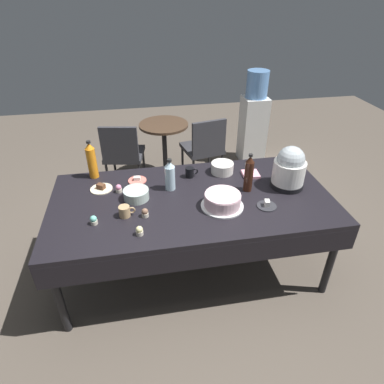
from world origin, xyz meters
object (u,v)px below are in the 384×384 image
(glass_salad_bowl, at_px, (136,194))
(cupcake_mint, at_px, (139,231))
(ceramic_snack_bowl, at_px, (222,168))
(maroon_chair_right, at_px, (204,146))
(coffee_mug_black, at_px, (190,172))
(frosted_layer_cake, at_px, (222,201))
(coffee_mug_tan, at_px, (125,211))
(water_cooler, at_px, (254,120))
(slow_cooker, at_px, (289,168))
(cupcake_rose, at_px, (119,189))
(dessert_plate_coral, at_px, (137,180))
(soda_bottle_water, at_px, (170,176))
(cupcake_lemon, at_px, (145,213))
(soda_bottle_orange_juice, at_px, (92,161))
(soda_bottle_cola, at_px, (249,174))
(cupcake_cocoa, at_px, (94,220))
(maroon_chair_left, at_px, (123,152))
(round_cafe_table, at_px, (164,141))
(dessert_plate_charcoal, at_px, (267,205))
(potluck_table, at_px, (192,204))
(dessert_plate_cream, at_px, (101,188))

(glass_salad_bowl, xyz_separation_m, cupcake_mint, (0.00, -0.44, -0.01))
(ceramic_snack_bowl, distance_m, maroon_chair_right, 1.16)
(coffee_mug_black, bearing_deg, frosted_layer_cake, -71.40)
(coffee_mug_tan, distance_m, water_cooler, 2.71)
(cupcake_mint, bearing_deg, slow_cooker, 18.54)
(cupcake_rose, bearing_deg, dessert_plate_coral, 44.56)
(glass_salad_bowl, bearing_deg, coffee_mug_black, 28.95)
(cupcake_rose, bearing_deg, soda_bottle_water, -3.23)
(cupcake_lemon, relative_size, maroon_chair_right, 0.08)
(soda_bottle_orange_juice, relative_size, coffee_mug_black, 3.01)
(soda_bottle_orange_juice, relative_size, soda_bottle_cola, 1.04)
(coffee_mug_black, xyz_separation_m, water_cooler, (1.16, 1.62, -0.21))
(frosted_layer_cake, bearing_deg, cupcake_cocoa, -177.23)
(maroon_chair_left, relative_size, round_cafe_table, 1.18)
(dessert_plate_charcoal, xyz_separation_m, cupcake_lemon, (-0.91, 0.04, 0.02))
(cupcake_cocoa, xyz_separation_m, maroon_chair_right, (1.15, 1.67, -0.29))
(potluck_table, height_order, frosted_layer_cake, frosted_layer_cake)
(soda_bottle_water, bearing_deg, round_cafe_table, 86.20)
(maroon_chair_right, height_order, water_cooler, water_cooler)
(dessert_plate_coral, relative_size, soda_bottle_cola, 0.48)
(glass_salad_bowl, height_order, dessert_plate_cream, glass_salad_bowl)
(cupcake_cocoa, relative_size, coffee_mug_black, 0.60)
(cupcake_lemon, bearing_deg, maroon_chair_left, 96.46)
(ceramic_snack_bowl, relative_size, cupcake_lemon, 2.90)
(coffee_mug_black, relative_size, coffee_mug_tan, 0.94)
(frosted_layer_cake, height_order, coffee_mug_tan, frosted_layer_cake)
(slow_cooker, bearing_deg, soda_bottle_orange_juice, 164.50)
(frosted_layer_cake, xyz_separation_m, dessert_plate_cream, (-0.91, 0.41, -0.04))
(glass_salad_bowl, xyz_separation_m, round_cafe_table, (0.38, 1.63, -0.29))
(glass_salad_bowl, distance_m, water_cooler, 2.49)
(cupcake_lemon, bearing_deg, soda_bottle_cola, 14.26)
(cupcake_rose, height_order, soda_bottle_cola, soda_bottle_cola)
(dessert_plate_coral, distance_m, cupcake_rose, 0.21)
(dessert_plate_coral, height_order, soda_bottle_cola, soda_bottle_cola)
(maroon_chair_left, bearing_deg, soda_bottle_cola, -54.48)
(round_cafe_table, bearing_deg, cupcake_cocoa, -109.84)
(dessert_plate_coral, bearing_deg, dessert_plate_charcoal, -30.16)
(ceramic_snack_bowl, height_order, soda_bottle_orange_juice, soda_bottle_orange_juice)
(dessert_plate_charcoal, relative_size, soda_bottle_orange_juice, 0.44)
(dessert_plate_cream, distance_m, soda_bottle_water, 0.57)
(slow_cooker, height_order, soda_bottle_water, slow_cooker)
(ceramic_snack_bowl, distance_m, soda_bottle_cola, 0.36)
(water_cooler, bearing_deg, cupcake_mint, -124.91)
(frosted_layer_cake, xyz_separation_m, cupcake_lemon, (-0.58, -0.02, -0.02))
(potluck_table, relative_size, dessert_plate_cream, 12.31)
(maroon_chair_right, xyz_separation_m, water_cooler, (0.78, 0.48, 0.10))
(cupcake_lemon, height_order, maroon_chair_left, maroon_chair_left)
(dessert_plate_charcoal, xyz_separation_m, coffee_mug_tan, (-1.05, 0.07, 0.03))
(potluck_table, xyz_separation_m, coffee_mug_tan, (-0.52, -0.15, 0.10))
(slow_cooker, bearing_deg, cupcake_rose, 173.71)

